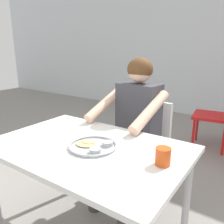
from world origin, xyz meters
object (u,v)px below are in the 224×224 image
object	(u,v)px
drinking_cup	(163,156)
chair_foreground	(145,140)
chair_red_left	(220,111)
diner_foreground	(132,120)
thali_tray	(93,146)
table_foreground	(88,157)

from	to	relation	value
drinking_cup	chair_foreground	xyz separation A→B (m)	(-0.48, 0.78, -0.30)
chair_foreground	chair_red_left	bearing A→B (deg)	73.95
chair_foreground	drinking_cup	bearing A→B (deg)	-58.47
diner_foreground	chair_red_left	size ratio (longest dim) A/B	1.36
thali_tray	chair_foreground	distance (m)	0.86
diner_foreground	chair_foreground	bearing A→B (deg)	86.71
chair_foreground	chair_red_left	xyz separation A→B (m)	(0.38, 1.32, 0.03)
drinking_cup	thali_tray	bearing A→B (deg)	-175.02
chair_foreground	chair_red_left	distance (m)	1.37
thali_tray	diner_foreground	distance (m)	0.60
table_foreground	chair_foreground	distance (m)	0.83
table_foreground	chair_foreground	world-z (taller)	chair_foreground
drinking_cup	table_foreground	bearing A→B (deg)	-176.13
chair_red_left	diner_foreground	bearing A→B (deg)	-104.30
diner_foreground	chair_red_left	distance (m)	1.60
diner_foreground	chair_red_left	bearing A→B (deg)	75.70
chair_foreground	table_foreground	bearing A→B (deg)	-89.01
thali_tray	chair_red_left	size ratio (longest dim) A/B	0.32
drinking_cup	chair_foreground	bearing A→B (deg)	121.53
drinking_cup	diner_foreground	distance (m)	0.74
table_foreground	diner_foreground	distance (m)	0.59
table_foreground	chair_red_left	world-z (taller)	chair_red_left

